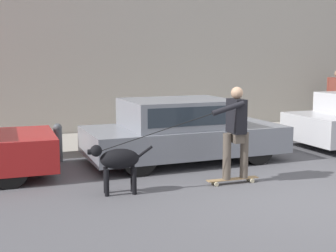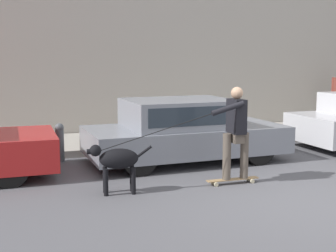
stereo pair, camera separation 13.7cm
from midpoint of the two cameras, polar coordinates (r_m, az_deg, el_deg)
name	(u,v)px [view 1 (the left image)]	position (r m, az deg, el deg)	size (l,w,h in m)	color
ground_plane	(303,198)	(7.37, 15.65, -8.40)	(36.00, 36.00, 0.00)	#545459
back_wall	(157,34)	(12.93, -1.70, 11.11)	(32.00, 0.30, 5.42)	#ADA89E
sidewalk_curb	(175,138)	(11.82, 0.51, -1.45)	(30.00, 2.35, 0.15)	#A39E93
parked_car_1	(182,131)	(9.38, 1.33, -0.67)	(3.99, 1.87, 1.27)	black
dog	(118,161)	(7.21, -6.68, -4.21)	(1.00, 0.40, 0.78)	black
skateboarder	(235,129)	(7.75, 7.70, -0.37)	(2.72, 0.56, 1.61)	beige
fire_hydrant	(58,142)	(9.64, -13.66, -1.89)	(0.18, 0.18, 0.79)	#4C5156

